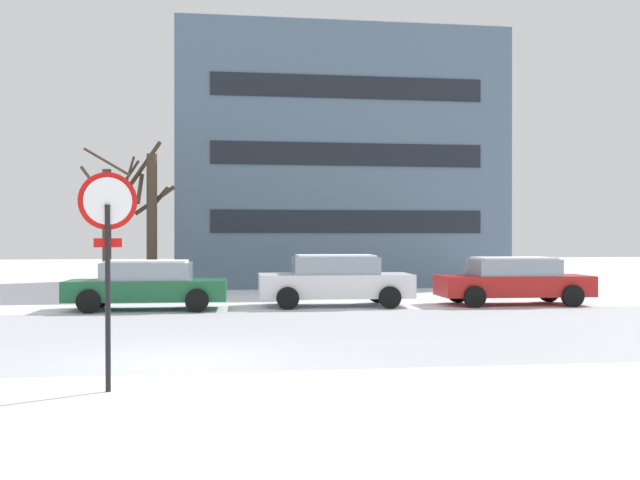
{
  "coord_description": "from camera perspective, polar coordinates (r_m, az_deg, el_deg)",
  "views": [
    {
      "loc": [
        0.5,
        -12.5,
        2.04
      ],
      "look_at": [
        3.15,
        5.67,
        1.97
      ],
      "focal_mm": 42.64,
      "sensor_mm": 36.0,
      "label": 1
    }
  ],
  "objects": [
    {
      "name": "stop_sign",
      "position": [
        10.35,
        -15.64,
        0.17
      ],
      "size": [
        0.75,
        0.15,
        2.89
      ],
      "color": "black",
      "rests_on": "ground"
    },
    {
      "name": "building_far_left",
      "position": [
        34.86,
        0.73,
        5.67
      ],
      "size": [
        13.55,
        9.59,
        10.72
      ],
      "color": "slate",
      "rests_on": "ground"
    },
    {
      "name": "ground_plane",
      "position": [
        12.68,
        -10.58,
        -9.04
      ],
      "size": [
        120.0,
        120.0,
        0.0
      ],
      "primitive_type": "plane",
      "color": "white"
    },
    {
      "name": "road_surface",
      "position": [
        16.29,
        -10.06,
        -6.97
      ],
      "size": [
        80.0,
        9.31,
        0.0
      ],
      "color": "#B7BCC4",
      "rests_on": "ground"
    },
    {
      "name": "tree_far_left",
      "position": [
        26.45,
        -15.63,
        1.04
      ],
      "size": [
        1.9,
        1.95,
        4.96
      ],
      "color": "#423326",
      "rests_on": "ground"
    },
    {
      "name": "parked_car_white",
      "position": [
        22.48,
        1.13,
        -3.02
      ],
      "size": [
        4.56,
        2.27,
        1.52
      ],
      "color": "white",
      "rests_on": "ground"
    },
    {
      "name": "parked_car_red",
      "position": [
        23.66,
        14.31,
        -2.95
      ],
      "size": [
        4.6,
        2.11,
        1.44
      ],
      "color": "red",
      "rests_on": "ground"
    },
    {
      "name": "tree_far_mid",
      "position": [
        26.5,
        -12.54,
        1.57
      ],
      "size": [
        1.71,
        1.37,
        5.42
      ],
      "color": "#423326",
      "rests_on": "ground"
    },
    {
      "name": "parked_car_green",
      "position": [
        21.88,
        -12.84,
        -3.27
      ],
      "size": [
        4.48,
        2.13,
        1.39
      ],
      "color": "#1E6038",
      "rests_on": "ground"
    }
  ]
}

